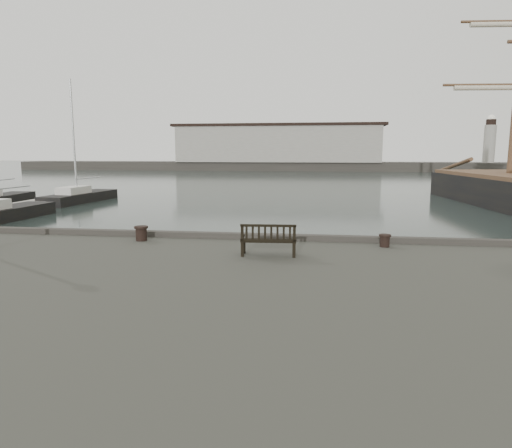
% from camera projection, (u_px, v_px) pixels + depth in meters
% --- Properties ---
extents(ground, '(400.00, 400.00, 0.00)m').
position_uv_depth(ground, '(256.00, 286.00, 14.73)').
color(ground, black).
rests_on(ground, ground).
extents(breakwater, '(140.00, 9.50, 12.20)m').
position_uv_depth(breakwater, '(292.00, 152.00, 104.66)').
color(breakwater, '#383530').
rests_on(breakwater, ground).
extents(bench, '(1.48, 0.59, 0.83)m').
position_uv_depth(bench, '(268.00, 246.00, 12.02)').
color(bench, black).
rests_on(bench, quay).
extents(bollard_left, '(0.50, 0.50, 0.45)m').
position_uv_depth(bollard_left, '(141.00, 233.00, 14.08)').
color(bollard_left, black).
rests_on(bollard_left, quay).
extents(bollard_right, '(0.46, 0.46, 0.36)m').
position_uv_depth(bollard_right, '(385.00, 241.00, 13.16)').
color(bollard_right, black).
rests_on(bollard_right, quay).
extents(yacht_d, '(2.97, 8.65, 10.83)m').
position_uv_depth(yacht_d, '(80.00, 199.00, 39.32)').
color(yacht_d, black).
rests_on(yacht_d, ground).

